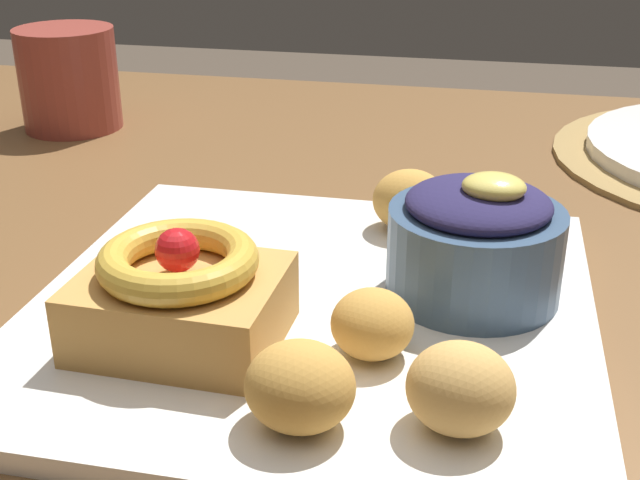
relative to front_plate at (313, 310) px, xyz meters
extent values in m
cube|color=brown|center=(0.07, 0.07, -0.03)|extent=(1.39, 0.93, 0.04)
cylinder|color=brown|center=(-0.53, 0.45, -0.39)|extent=(0.07, 0.07, 0.69)
cube|color=white|center=(0.00, 0.00, 0.00)|extent=(0.31, 0.31, 0.01)
cube|color=#C68E47|center=(-0.06, -0.05, 0.02)|extent=(0.10, 0.08, 0.04)
torus|color=gold|center=(-0.06, -0.05, 0.05)|extent=(0.08, 0.08, 0.02)
sphere|color=red|center=(-0.06, -0.05, 0.06)|extent=(0.02, 0.02, 0.02)
cylinder|color=#3D5675|center=(0.09, 0.03, 0.03)|extent=(0.10, 0.10, 0.05)
ellipsoid|color=#28234C|center=(0.09, 0.03, 0.06)|extent=(0.08, 0.08, 0.02)
ellipsoid|color=#EAD666|center=(0.09, 0.02, 0.07)|extent=(0.03, 0.03, 0.01)
ellipsoid|color=tan|center=(0.09, -0.10, 0.03)|extent=(0.05, 0.04, 0.04)
ellipsoid|color=gold|center=(0.04, 0.11, 0.03)|extent=(0.05, 0.04, 0.04)
ellipsoid|color=gold|center=(0.02, -0.11, 0.03)|extent=(0.05, 0.04, 0.04)
ellipsoid|color=gold|center=(0.04, -0.05, 0.02)|extent=(0.04, 0.04, 0.03)
cylinder|color=#993D33|center=(-0.30, 0.31, 0.04)|extent=(0.09, 0.09, 0.09)
camera|label=1|loc=(0.09, -0.39, 0.23)|focal=46.48mm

